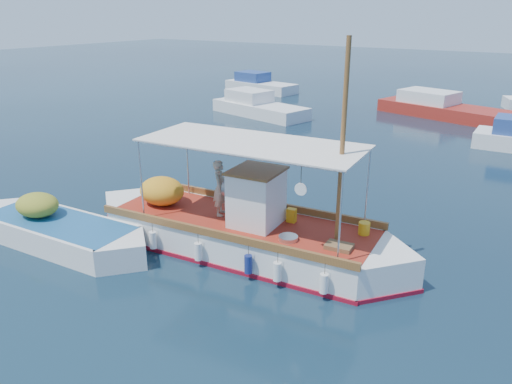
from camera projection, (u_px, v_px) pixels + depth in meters
The scene contains 6 objects.
ground at pixel (274, 245), 15.13m from camera, with size 160.00×160.00×0.00m, color black.
fishing_caique at pixel (239, 232), 14.67m from camera, with size 10.40×3.50×6.37m.
dinghy at pixel (58, 233), 15.12m from camera, with size 6.83×2.23×1.67m.
bg_boat_nw at pixel (258, 108), 33.45m from camera, with size 7.41×3.97×1.80m.
bg_boat_n at pixel (442, 109), 32.95m from camera, with size 9.16×5.00×1.80m.
bg_boat_far_w at pixel (259, 86), 43.08m from camera, with size 6.77×3.33×1.80m.
Camera 1 is at (6.99, -11.73, 6.73)m, focal length 35.00 mm.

